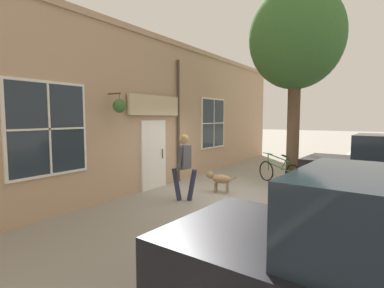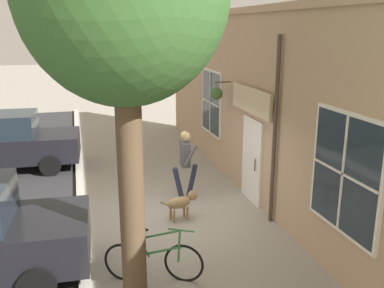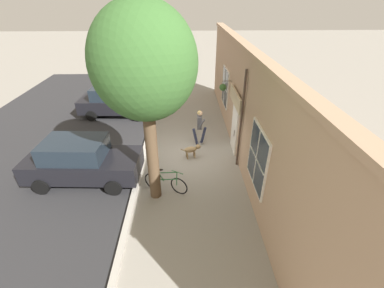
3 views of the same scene
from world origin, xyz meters
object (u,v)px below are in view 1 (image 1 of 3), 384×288
Objects in this scene: leaning_bicycle at (279,172)px; street_tree_by_curb at (295,42)px; dog_on_leash at (219,179)px; pedestrian_walking at (184,161)px.

street_tree_by_curb is at bearing 38.81° from leaning_bicycle.
street_tree_by_curb reaches higher than leaning_bicycle.
leaning_bicycle reaches higher than dog_on_leash.
pedestrian_walking is 3.82m from leaning_bicycle.
dog_on_leash is 0.15× the size of street_tree_by_curb.
pedestrian_walking is 1.43m from dog_on_leash.
leaning_bicycle is (1.45, 3.47, -0.69)m from pedestrian_walking.
leaning_bicycle is at bearing 65.04° from dog_on_leash.
dog_on_leash is 5.08m from street_tree_by_curb.
leaning_bicycle is (1.05, 2.25, -0.04)m from dog_on_leash.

